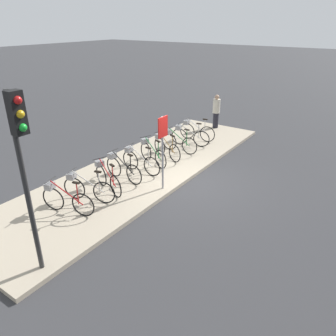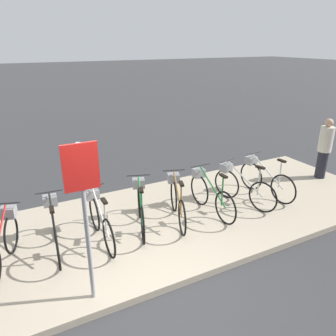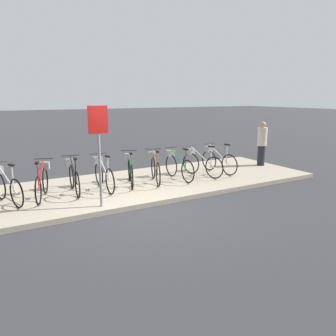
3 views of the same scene
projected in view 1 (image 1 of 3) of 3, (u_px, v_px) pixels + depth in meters
The scene contains 15 objects.
ground_plane at pixel (187, 183), 10.71m from camera, with size 120.00×120.00×0.00m, color #38383A.
sidewalk at pixel (145, 169), 11.59m from camera, with size 12.17×3.50×0.12m.
parked_bicycle_0 at pixel (65, 198), 8.68m from camera, with size 0.57×1.56×0.99m.
parked_bicycle_1 at pixel (86, 187), 9.26m from camera, with size 0.64×1.54×0.99m.
parked_bicycle_2 at pixel (107, 177), 9.86m from camera, with size 0.65×1.54×0.99m.
parked_bicycle_3 at pixel (121, 167), 10.50m from camera, with size 0.46×1.61×0.99m.
parked_bicycle_4 at pixel (139, 160), 11.03m from camera, with size 0.46×1.61×0.99m.
parked_bicycle_5 at pixel (152, 152), 11.70m from camera, with size 0.65×1.53×0.99m.
parked_bicycle_6 at pixel (165, 146), 12.21m from camera, with size 0.65×1.54×0.99m.
parked_bicycle_7 at pixel (177, 141), 12.76m from camera, with size 0.46×1.61×0.99m.
parked_bicycle_8 at pixel (188, 135), 13.38m from camera, with size 0.59×1.56×0.99m.
parked_bicycle_9 at pixel (195, 130), 14.00m from camera, with size 0.46×1.60×0.99m.
pedestrian at pixel (216, 111), 15.45m from camera, with size 0.34×0.34×1.58m.
traffic_light at pixel (22, 150), 5.75m from camera, with size 0.24×0.40×3.72m.
sign_post at pixel (163, 141), 9.48m from camera, with size 0.44×0.07×2.27m.
Camera 1 is at (-8.20, -4.92, 4.89)m, focal length 35.00 mm.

